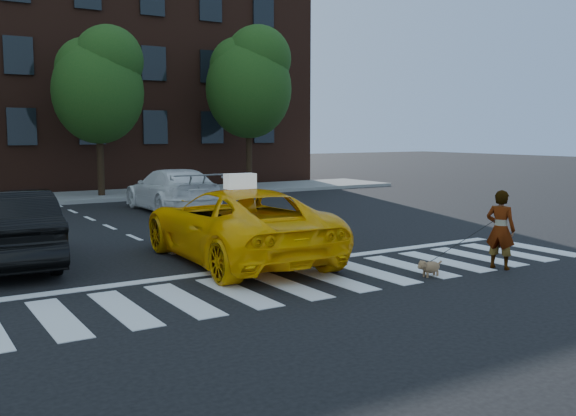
{
  "coord_description": "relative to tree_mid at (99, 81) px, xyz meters",
  "views": [
    {
      "loc": [
        -6.99,
        -9.66,
        2.75
      ],
      "look_at": [
        0.41,
        2.18,
        1.1
      ],
      "focal_mm": 40.0,
      "sensor_mm": 36.0,
      "label": 1
    }
  ],
  "objects": [
    {
      "name": "ground",
      "position": [
        -0.53,
        -17.0,
        -4.85
      ],
      "size": [
        120.0,
        120.0,
        0.0
      ],
      "primitive_type": "plane",
      "color": "black",
      "rests_on": "ground"
    },
    {
      "name": "crosswalk",
      "position": [
        -0.53,
        -17.0,
        -4.85
      ],
      "size": [
        13.0,
        2.4,
        0.01
      ],
      "primitive_type": "cube",
      "color": "silver",
      "rests_on": "ground"
    },
    {
      "name": "stop_line",
      "position": [
        -0.53,
        -15.4,
        -4.85
      ],
      "size": [
        12.0,
        0.3,
        0.01
      ],
      "primitive_type": "cube",
      "color": "silver",
      "rests_on": "ground"
    },
    {
      "name": "sidewalk_far",
      "position": [
        -0.53,
        0.5,
        -4.78
      ],
      "size": [
        30.0,
        4.0,
        0.15
      ],
      "primitive_type": "cube",
      "color": "slate",
      "rests_on": "ground"
    },
    {
      "name": "building",
      "position": [
        -0.53,
        8.0,
        1.15
      ],
      "size": [
        26.0,
        10.0,
        12.0
      ],
      "primitive_type": "cube",
      "color": "#3F2016",
      "rests_on": "ground"
    },
    {
      "name": "tree_mid",
      "position": [
        0.0,
        0.0,
        0.0
      ],
      "size": [
        3.69,
        3.69,
        7.1
      ],
      "color": "black",
      "rests_on": "ground"
    },
    {
      "name": "tree_right",
      "position": [
        7.0,
        -0.0,
        0.41
      ],
      "size": [
        4.0,
        4.0,
        7.7
      ],
      "color": "black",
      "rests_on": "ground"
    },
    {
      "name": "taxi",
      "position": [
        -1.24,
        -14.5,
        -4.07
      ],
      "size": [
        2.86,
        5.76,
        1.57
      ],
      "primitive_type": "imported",
      "rotation": [
        0.0,
        0.0,
        3.1
      ],
      "color": "#FFB405",
      "rests_on": "ground"
    },
    {
      "name": "black_sedan",
      "position": [
        -5.53,
        -12.44,
        -4.07
      ],
      "size": [
        1.86,
        4.84,
        1.57
      ],
      "primitive_type": "imported",
      "rotation": [
        0.0,
        0.0,
        3.1
      ],
      "color": "black",
      "rests_on": "ground"
    },
    {
      "name": "white_suv",
      "position": [
        0.87,
        -5.54,
        -4.1
      ],
      "size": [
        2.21,
        5.2,
        1.49
      ],
      "primitive_type": "imported",
      "rotation": [
        0.0,
        0.0,
        3.12
      ],
      "color": "silver",
      "rests_on": "ground"
    },
    {
      "name": "woman",
      "position": [
        2.88,
        -18.1,
        -4.05
      ],
      "size": [
        0.57,
        0.69,
        1.61
      ],
      "primitive_type": "imported",
      "rotation": [
        0.0,
        0.0,
        1.95
      ],
      "color": "#999999",
      "rests_on": "ground"
    },
    {
      "name": "dog",
      "position": [
        1.15,
        -17.88,
        -4.66
      ],
      "size": [
        0.58,
        0.25,
        0.33
      ],
      "rotation": [
        0.0,
        0.0,
        -0.09
      ],
      "color": "olive",
      "rests_on": "ground"
    },
    {
      "name": "taxi_sign",
      "position": [
        -1.24,
        -14.7,
        -3.12
      ],
      "size": [
        0.66,
        0.31,
        0.32
      ],
      "primitive_type": "cube",
      "rotation": [
        0.0,
        0.0,
        3.1
      ],
      "color": "white",
      "rests_on": "taxi"
    }
  ]
}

